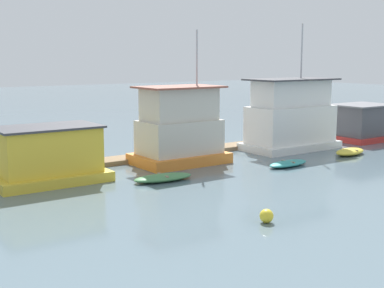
# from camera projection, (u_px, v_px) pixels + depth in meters

# --- Properties ---
(ground_plane) EXTENTS (200.00, 200.00, 0.00)m
(ground_plane) POSITION_uv_depth(u_px,v_px,m) (183.00, 163.00, 35.72)
(ground_plane) COLOR slate
(dock_walkway) EXTENTS (51.00, 1.85, 0.30)m
(dock_walkway) POSITION_uv_depth(u_px,v_px,m) (163.00, 155.00, 37.75)
(dock_walkway) COLOR #846B4C
(dock_walkway) RESTS_ON ground_plane
(houseboat_yellow) EXTENTS (6.27, 4.09, 3.17)m
(houseboat_yellow) POSITION_uv_depth(u_px,v_px,m) (48.00, 156.00, 30.03)
(houseboat_yellow) COLOR gold
(houseboat_yellow) RESTS_ON ground_plane
(houseboat_orange) EXTENTS (5.97, 3.96, 8.76)m
(houseboat_orange) POSITION_uv_depth(u_px,v_px,m) (179.00, 129.00, 35.21)
(houseboat_orange) COLOR orange
(houseboat_orange) RESTS_ON ground_plane
(houseboat_white) EXTENTS (7.42, 3.90, 9.48)m
(houseboat_white) POSITION_uv_depth(u_px,v_px,m) (291.00, 118.00, 40.67)
(houseboat_white) COLOR white
(houseboat_white) RESTS_ON ground_plane
(houseboat_red) EXTENTS (5.04, 4.05, 3.05)m
(houseboat_red) POSITION_uv_depth(u_px,v_px,m) (361.00, 123.00, 45.37)
(houseboat_red) COLOR red
(houseboat_red) RESTS_ON ground_plane
(dinghy_green) EXTENTS (3.68, 1.76, 0.41)m
(dinghy_green) POSITION_uv_depth(u_px,v_px,m) (163.00, 178.00, 30.37)
(dinghy_green) COLOR #47844C
(dinghy_green) RESTS_ON ground_plane
(dinghy_teal) EXTENTS (3.32, 1.47, 0.36)m
(dinghy_teal) POSITION_uv_depth(u_px,v_px,m) (288.00, 163.00, 34.51)
(dinghy_teal) COLOR teal
(dinghy_teal) RESTS_ON ground_plane
(dinghy_yellow) EXTENTS (3.12, 1.88, 0.48)m
(dinghy_yellow) POSITION_uv_depth(u_px,v_px,m) (350.00, 152.00, 38.52)
(dinghy_yellow) COLOR yellow
(dinghy_yellow) RESTS_ON ground_plane
(mooring_post_far_right) EXTENTS (0.25, 0.25, 1.96)m
(mooring_post_far_right) POSITION_uv_depth(u_px,v_px,m) (3.00, 164.00, 30.22)
(mooring_post_far_right) COLOR brown
(mooring_post_far_right) RESTS_ON ground_plane
(mooring_post_near_right) EXTENTS (0.22, 0.22, 1.72)m
(mooring_post_near_right) POSITION_uv_depth(u_px,v_px,m) (170.00, 147.00, 36.60)
(mooring_post_near_right) COLOR brown
(mooring_post_near_right) RESTS_ON ground_plane
(buoy_yellow) EXTENTS (0.60, 0.60, 0.60)m
(buoy_yellow) POSITION_uv_depth(u_px,v_px,m) (267.00, 216.00, 22.69)
(buoy_yellow) COLOR yellow
(buoy_yellow) RESTS_ON ground_plane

